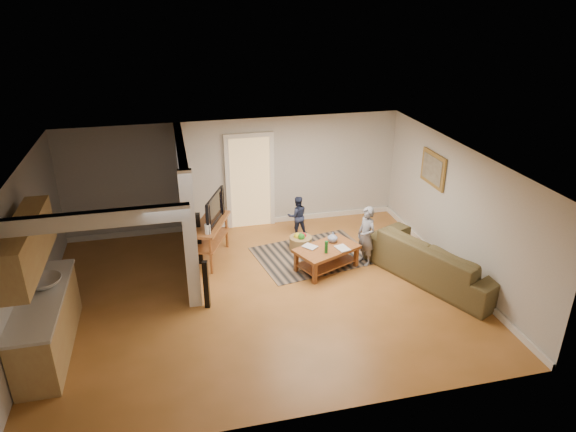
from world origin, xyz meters
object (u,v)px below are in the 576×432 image
object	(u,v)px
child	(364,263)
speaker_left	(206,285)
toddler	(297,235)
coffee_table	(327,252)
toy_basket	(301,243)
speaker_right	(199,239)
sofa	(434,278)
tv_console	(211,226)

from	to	relation	value
child	speaker_left	bearing A→B (deg)	-92.81
toddler	child	bearing A→B (deg)	123.82
coffee_table	toy_basket	distance (m)	0.94
coffee_table	toddler	distance (m)	1.65
coffee_table	speaker_right	size ratio (longest dim) A/B	1.28
sofa	toy_basket	xyz separation A→B (m)	(-2.20, 1.69, 0.17)
tv_console	toddler	bearing A→B (deg)	42.14
tv_console	coffee_table	bearing A→B (deg)	-0.21
sofa	child	world-z (taller)	child
tv_console	speaker_left	xyz separation A→B (m)	(-0.26, -1.69, -0.29)
coffee_table	child	xyz separation A→B (m)	(0.81, 0.03, -0.37)
sofa	toddler	world-z (taller)	toddler
child	speaker_right	bearing A→B (deg)	-120.75
sofa	tv_console	bearing A→B (deg)	42.12
tv_console	speaker_left	distance (m)	1.74
speaker_left	toddler	bearing A→B (deg)	63.34
tv_console	child	distance (m)	3.17
toy_basket	speaker_right	bearing A→B (deg)	-178.41
toy_basket	child	xyz separation A→B (m)	(1.12, -0.83, -0.17)
child	toddler	xyz separation A→B (m)	(-1.00, 1.57, 0.00)
sofa	speaker_left	bearing A→B (deg)	64.84
coffee_table	toy_basket	size ratio (longest dim) A/B	2.94
tv_console	child	size ratio (longest dim) A/B	1.14
child	coffee_table	bearing A→B (deg)	-105.14
speaker_left	tv_console	bearing A→B (deg)	97.42
tv_console	toddler	xyz separation A→B (m)	(1.95, 0.70, -0.74)
coffee_table	tv_console	bearing A→B (deg)	157.26
sofa	coffee_table	world-z (taller)	coffee_table
sofa	speaker_right	world-z (taller)	speaker_right
speaker_left	toddler	xyz separation A→B (m)	(2.21, 2.39, -0.45)
coffee_table	speaker_right	bearing A→B (deg)	161.51
coffee_table	toddler	bearing A→B (deg)	96.85
tv_console	toy_basket	bearing A→B (deg)	21.39
speaker_right	toddler	bearing A→B (deg)	27.13
speaker_left	child	xyz separation A→B (m)	(3.22, 0.82, -0.45)
child	toy_basket	bearing A→B (deg)	-143.97
sofa	toddler	xyz separation A→B (m)	(-2.09, 2.42, 0.00)
toddler	sofa	bearing A→B (deg)	131.94
speaker_right	sofa	bearing A→B (deg)	-13.32
speaker_left	child	size ratio (longest dim) A/B	0.74
sofa	toy_basket	world-z (taller)	toy_basket
speaker_left	toy_basket	xyz separation A→B (m)	(2.10, 1.66, -0.28)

